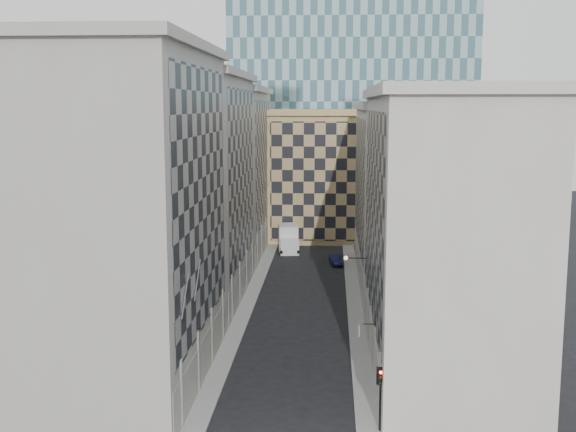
% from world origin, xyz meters
% --- Properties ---
extents(sidewalk_west, '(1.50, 100.00, 0.15)m').
position_xyz_m(sidewalk_west, '(-5.25, 30.00, 0.07)').
color(sidewalk_west, gray).
rests_on(sidewalk_west, ground).
extents(sidewalk_east, '(1.50, 100.00, 0.15)m').
position_xyz_m(sidewalk_east, '(5.25, 30.00, 0.07)').
color(sidewalk_east, gray).
rests_on(sidewalk_east, ground).
extents(bldg_left_a, '(10.80, 22.80, 23.70)m').
position_xyz_m(bldg_left_a, '(-10.88, 11.00, 11.82)').
color(bldg_left_a, '#9B968B').
rests_on(bldg_left_a, ground).
extents(bldg_left_b, '(10.80, 22.80, 22.70)m').
position_xyz_m(bldg_left_b, '(-10.88, 33.00, 11.32)').
color(bldg_left_b, '#99958E').
rests_on(bldg_left_b, ground).
extents(bldg_left_c, '(10.80, 22.80, 21.70)m').
position_xyz_m(bldg_left_c, '(-10.88, 55.00, 10.83)').
color(bldg_left_c, '#9B968B').
rests_on(bldg_left_c, ground).
extents(bldg_right_a, '(10.80, 26.80, 20.70)m').
position_xyz_m(bldg_right_a, '(10.88, 15.00, 10.32)').
color(bldg_right_a, '#B3ADA4').
rests_on(bldg_right_a, ground).
extents(bldg_right_b, '(10.80, 28.80, 19.70)m').
position_xyz_m(bldg_right_b, '(10.89, 42.00, 9.85)').
color(bldg_right_b, '#B3ADA4').
rests_on(bldg_right_b, ground).
extents(tan_block, '(16.80, 14.80, 18.80)m').
position_xyz_m(tan_block, '(2.00, 67.90, 9.44)').
color(tan_block, tan).
rests_on(tan_block, ground).
extents(church_tower, '(7.20, 7.20, 51.50)m').
position_xyz_m(church_tower, '(0.00, 82.00, 26.95)').
color(church_tower, '#2E2823').
rests_on(church_tower, ground).
extents(flagpoles_left, '(0.10, 6.33, 2.33)m').
position_xyz_m(flagpoles_left, '(-5.90, 6.00, 8.00)').
color(flagpoles_left, gray).
rests_on(flagpoles_left, ground).
extents(bracket_lamp, '(1.98, 0.36, 0.36)m').
position_xyz_m(bracket_lamp, '(4.38, 24.00, 6.20)').
color(bracket_lamp, black).
rests_on(bracket_lamp, ground).
extents(traffic_light, '(0.49, 0.42, 3.92)m').
position_xyz_m(traffic_light, '(5.90, 3.05, 2.95)').
color(traffic_light, black).
rests_on(traffic_light, sidewalk_east).
extents(box_truck, '(3.24, 6.48, 3.42)m').
position_xyz_m(box_truck, '(-2.86, 57.29, 1.49)').
color(box_truck, silver).
rests_on(box_truck, ground).
extents(dark_car, '(1.79, 3.89, 1.23)m').
position_xyz_m(dark_car, '(3.46, 48.94, 0.62)').
color(dark_car, '#0E1135').
rests_on(dark_car, ground).
extents(shop_sign, '(1.17, 0.76, 0.85)m').
position_xyz_m(shop_sign, '(4.95, 11.11, 3.83)').
color(shop_sign, black).
rests_on(shop_sign, ground).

